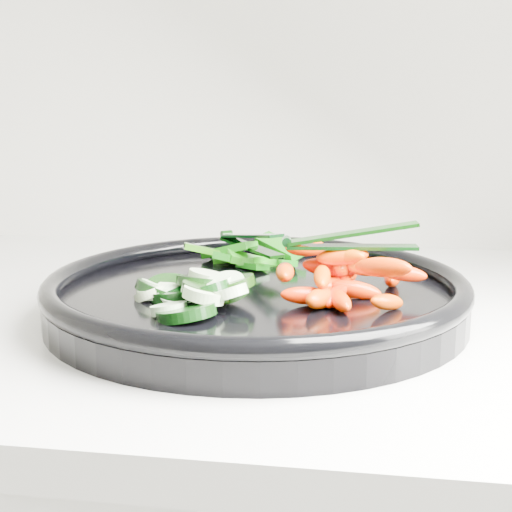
# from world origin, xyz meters

# --- Properties ---
(veggie_tray) EXTENTS (0.45, 0.45, 0.04)m
(veggie_tray) POSITION_xyz_m (-0.46, 1.66, 0.95)
(veggie_tray) COLOR black
(veggie_tray) RESTS_ON counter
(cucumber_pile) EXTENTS (0.12, 0.12, 0.04)m
(cucumber_pile) POSITION_xyz_m (-0.51, 1.61, 0.96)
(cucumber_pile) COLOR black
(cucumber_pile) RESTS_ON veggie_tray
(carrot_pile) EXTENTS (0.13, 0.13, 0.05)m
(carrot_pile) POSITION_xyz_m (-0.39, 1.64, 0.97)
(carrot_pile) COLOR red
(carrot_pile) RESTS_ON veggie_tray
(pepper_pile) EXTENTS (0.13, 0.11, 0.04)m
(pepper_pile) POSITION_xyz_m (-0.49, 1.76, 0.96)
(pepper_pile) COLOR #0D6009
(pepper_pile) RESTS_ON veggie_tray
(tong_carrot) EXTENTS (0.11, 0.03, 0.02)m
(tong_carrot) POSITION_xyz_m (-0.38, 1.64, 1.00)
(tong_carrot) COLOR black
(tong_carrot) RESTS_ON carrot_pile
(tong_pepper) EXTENTS (0.08, 0.10, 0.02)m
(tong_pepper) POSITION_xyz_m (-0.48, 1.75, 0.98)
(tong_pepper) COLOR black
(tong_pepper) RESTS_ON pepper_pile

